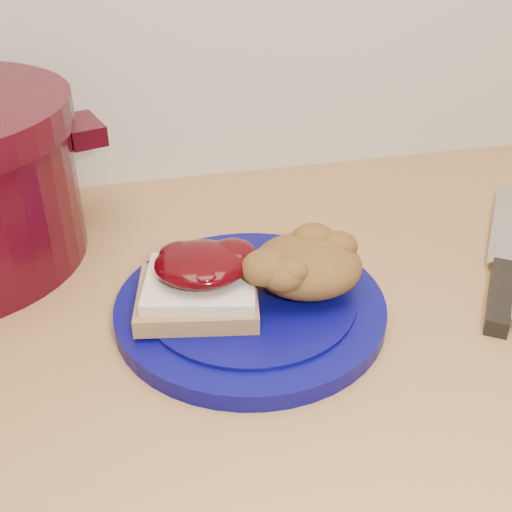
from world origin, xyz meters
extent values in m
cylinder|color=#060551|center=(-0.04, 1.49, 0.91)|extent=(0.30, 0.30, 0.02)
cube|color=olive|center=(-0.09, 1.49, 0.93)|extent=(0.12, 0.11, 0.02)
cube|color=beige|center=(-0.08, 1.49, 0.94)|extent=(0.11, 0.10, 0.01)
ellipsoid|color=black|center=(-0.08, 1.49, 0.96)|extent=(0.10, 0.09, 0.02)
ellipsoid|color=brown|center=(0.01, 1.49, 0.94)|extent=(0.12, 0.11, 0.05)
cube|color=black|center=(0.19, 1.45, 0.91)|extent=(0.08, 0.10, 0.02)
cube|color=silver|center=(0.28, 1.58, 0.91)|extent=(0.13, 0.17, 0.00)
cube|color=#35050E|center=(-0.17, 1.70, 1.01)|extent=(0.05, 0.07, 0.02)
camera|label=1|loc=(-0.14, 1.03, 1.26)|focal=45.00mm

